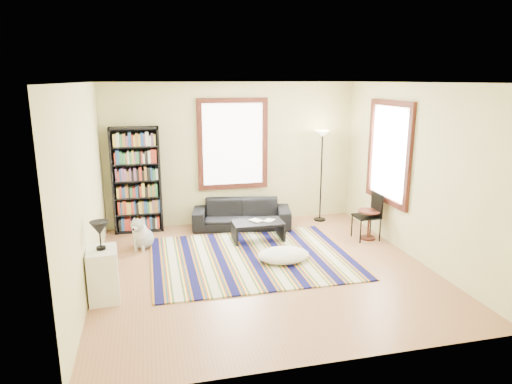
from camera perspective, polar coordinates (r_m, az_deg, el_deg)
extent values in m
cube|color=#A06E49|center=(7.17, 0.94, -9.91)|extent=(5.00, 5.00, 0.10)
cube|color=white|center=(6.56, 1.05, 13.96)|extent=(5.00, 5.00, 0.10)
cube|color=beige|center=(9.17, -2.99, 4.82)|extent=(5.00, 0.10, 2.80)
cube|color=beige|center=(4.38, 9.35, -5.50)|extent=(5.00, 0.10, 2.80)
cube|color=beige|center=(6.58, -21.07, 0.28)|extent=(0.10, 5.00, 2.80)
cube|color=beige|center=(7.74, 19.61, 2.34)|extent=(0.10, 5.00, 2.80)
cube|color=white|center=(9.06, -2.91, 5.99)|extent=(1.20, 0.06, 1.60)
cube|color=white|center=(8.34, 16.30, 4.77)|extent=(0.06, 1.20, 1.60)
cube|color=#0D0C40|center=(7.54, -0.54, -8.18)|extent=(3.23, 2.58, 0.02)
imported|color=black|center=(8.95, -1.79, -2.78)|extent=(1.99, 1.09, 0.55)
cube|color=black|center=(8.87, -14.69, 1.44)|extent=(0.90, 0.30, 2.00)
cube|color=black|center=(8.25, 0.25, -4.93)|extent=(1.01, 0.77, 0.36)
imported|color=beige|center=(8.17, -0.43, -3.72)|extent=(0.28, 0.26, 0.02)
imported|color=beige|center=(8.28, 1.18, -3.51)|extent=(0.26, 0.26, 0.02)
ellipsoid|color=beige|center=(7.39, 3.46, -7.88)|extent=(0.90, 0.72, 0.21)
cylinder|color=#4B1C12|center=(8.58, 13.88, -3.98)|extent=(0.46, 0.46, 0.54)
cube|color=black|center=(8.51, 13.63, -2.98)|extent=(0.42, 0.40, 0.86)
cube|color=white|center=(6.41, -18.54, -9.76)|extent=(0.41, 0.52, 0.70)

